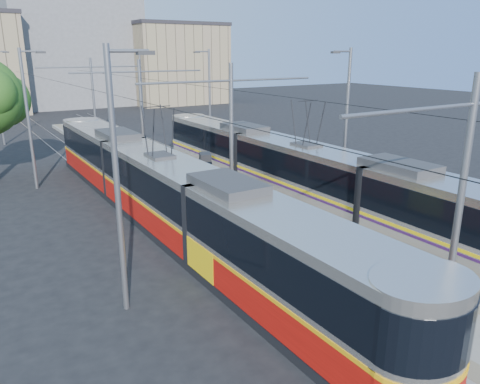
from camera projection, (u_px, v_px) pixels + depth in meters
ground at (345, 275)px, 16.97m from camera, size 160.00×160.00×0.00m
platform at (161, 173)px, 30.74m from camera, size 4.00×50.00×0.30m
tactile_strip_left at (140, 173)px, 29.95m from camera, size 0.70×50.00×0.01m
tactile_strip_right at (181, 168)px, 31.43m from camera, size 0.70×50.00×0.01m
rails at (161, 175)px, 30.77m from camera, size 8.71×70.00×0.03m
track_arrow at (327, 350)px, 12.71m from camera, size 1.20×5.00×0.01m
tram_left at (162, 190)px, 21.33m from camera, size 2.43×29.76×5.50m
tram_right at (305, 173)px, 23.74m from camera, size 2.43×28.77×5.50m
catenary at (177, 110)px, 27.17m from camera, size 9.20×70.00×7.00m
street_lamps at (136, 105)px, 32.82m from camera, size 15.18×38.22×8.00m
shelter at (206, 172)px, 25.60m from camera, size 0.94×1.16×2.21m
building_centre at (72, 46)px, 69.51m from camera, size 18.36×14.28×17.21m
building_right at (176, 64)px, 72.49m from camera, size 14.28×10.20×12.05m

